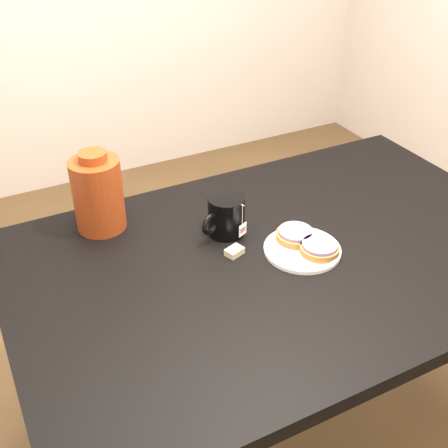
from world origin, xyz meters
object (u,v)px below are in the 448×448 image
object	(u,v)px
mug	(226,216)
bagel_package	(98,193)
bagel_front	(320,248)
teabag_pouch	(234,251)
plate	(302,249)
bagel_back	(295,235)
table	(283,277)

from	to	relation	value
mug	bagel_package	size ratio (longest dim) A/B	0.69
bagel_front	teabag_pouch	world-z (taller)	bagel_front
plate	mug	xyz separation A→B (m)	(-0.14, 0.17, 0.05)
plate	bagel_back	world-z (taller)	bagel_back
teabag_pouch	bagel_package	bearing A→B (deg)	132.95
table	bagel_package	distance (m)	0.54
mug	bagel_front	bearing A→B (deg)	-74.28
bagel_package	plate	bearing A→B (deg)	-39.56
table	bagel_back	world-z (taller)	bagel_back
teabag_pouch	plate	bearing A→B (deg)	-22.94
plate	bagel_front	size ratio (longest dim) A/B	1.83
teabag_pouch	bagel_package	world-z (taller)	bagel_package
table	teabag_pouch	world-z (taller)	teabag_pouch
bagel_front	bagel_package	bearing A→B (deg)	139.62
plate	bagel_package	xyz separation A→B (m)	(-0.42, 0.35, 0.10)
table	bagel_front	size ratio (longest dim) A/B	12.91
bagel_back	table	bearing A→B (deg)	-152.72
plate	mug	size ratio (longest dim) A/B	1.28
bagel_back	mug	bearing A→B (deg)	139.47
table	bagel_package	world-z (taller)	bagel_package
plate	bagel_back	xyz separation A→B (m)	(0.01, 0.04, 0.02)
teabag_pouch	bagel_package	distance (m)	0.40
plate	teabag_pouch	bearing A→B (deg)	157.06
mug	teabag_pouch	bearing A→B (deg)	-128.25
plate	bagel_package	bearing A→B (deg)	140.44
table	bagel_back	bearing A→B (deg)	27.28
table	bagel_back	size ratio (longest dim) A/B	10.92
mug	teabag_pouch	world-z (taller)	mug
bagel_back	bagel_package	distance (m)	0.53
table	bagel_front	distance (m)	0.14
plate	teabag_pouch	xyz separation A→B (m)	(-0.16, 0.07, 0.00)
bagel_back	bagel_front	xyz separation A→B (m)	(0.02, -0.08, 0.00)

